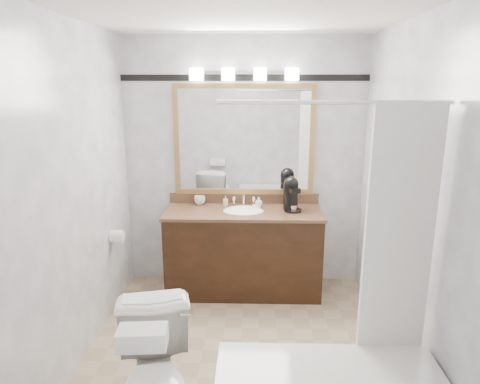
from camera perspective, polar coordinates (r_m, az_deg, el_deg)
name	(u,v)px	position (r m, az deg, el deg)	size (l,w,h in m)	color
room	(241,198)	(3.07, 0.10, -0.84)	(2.42, 2.62, 2.52)	tan
vanity	(243,250)	(4.29, 0.45, -7.70)	(1.53, 0.58, 0.97)	black
mirror	(244,140)	(4.28, 0.54, 6.93)	(1.40, 0.04, 1.10)	tan
vanity_light_bar	(244,74)	(4.19, 0.55, 15.46)	(1.02, 0.14, 0.12)	silver
accent_stripe	(244,78)	(4.25, 0.57, 14.99)	(2.40, 0.01, 0.06)	black
tp_roll	(117,237)	(4.05, -16.06, -5.73)	(0.12, 0.12, 0.11)	white
tissue_box	(142,338)	(2.26, -12.88, -18.39)	(0.24, 0.13, 0.10)	white
coffee_maker	(291,193)	(4.16, 6.83, -0.14)	(0.18, 0.21, 0.33)	black
cup_left	(200,200)	(4.37, -5.37, -1.11)	(0.11, 0.11, 0.09)	white
cup_right	(199,200)	(4.38, -5.47, -1.05)	(0.09, 0.09, 0.09)	white
soap_bottle_a	(226,201)	(4.32, -1.94, -1.16)	(0.04, 0.04, 0.09)	white
soap_bottle_b	(259,202)	(4.28, 2.51, -1.31)	(0.08, 0.08, 0.10)	white
soap_bar	(257,206)	(4.26, 2.25, -1.88)	(0.08, 0.05, 0.02)	beige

